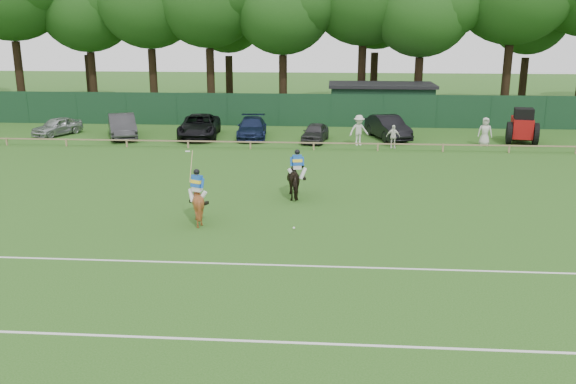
# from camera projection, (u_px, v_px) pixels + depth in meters

# --- Properties ---
(ground) EXTENTS (160.00, 160.00, 0.00)m
(ground) POSITION_uv_depth(u_px,v_px,m) (267.00, 254.00, 21.05)
(ground) COLOR #1E4C14
(ground) RESTS_ON ground
(horse_dark) EXTENTS (1.29, 2.13, 1.68)m
(horse_dark) POSITION_uv_depth(u_px,v_px,m) (297.00, 179.00, 27.66)
(horse_dark) COLOR black
(horse_dark) RESTS_ON ground
(horse_chestnut) EXTENTS (1.80, 1.87, 1.60)m
(horse_chestnut) POSITION_uv_depth(u_px,v_px,m) (198.00, 202.00, 24.26)
(horse_chestnut) COLOR brown
(horse_chestnut) RESTS_ON ground
(sedan_silver) EXTENTS (2.92, 4.05, 1.28)m
(sedan_silver) POSITION_uv_depth(u_px,v_px,m) (57.00, 126.00, 43.09)
(sedan_silver) COLOR #A9ACAE
(sedan_silver) RESTS_ON ground
(sedan_grey) EXTENTS (3.47, 5.21, 1.62)m
(sedan_grey) POSITION_uv_depth(u_px,v_px,m) (122.00, 126.00, 42.17)
(sedan_grey) COLOR #323235
(sedan_grey) RESTS_ON ground
(suv_black) EXTENTS (3.15, 5.85, 1.56)m
(suv_black) POSITION_uv_depth(u_px,v_px,m) (199.00, 126.00, 42.32)
(suv_black) COLOR black
(suv_black) RESTS_ON ground
(sedan_navy) EXTENTS (2.35, 4.95, 1.39)m
(sedan_navy) POSITION_uv_depth(u_px,v_px,m) (252.00, 128.00, 42.12)
(sedan_navy) COLOR #131E3E
(sedan_navy) RESTS_ON ground
(hatch_grey) EXTENTS (2.01, 3.80, 1.23)m
(hatch_grey) POSITION_uv_depth(u_px,v_px,m) (315.00, 133.00, 40.78)
(hatch_grey) COLOR #303032
(hatch_grey) RESTS_ON ground
(estate_black) EXTENTS (3.09, 5.09, 1.58)m
(estate_black) POSITION_uv_depth(u_px,v_px,m) (388.00, 127.00, 41.79)
(estate_black) COLOR black
(estate_black) RESTS_ON ground
(spectator_left) EXTENTS (1.44, 1.11, 1.97)m
(spectator_left) POSITION_uv_depth(u_px,v_px,m) (359.00, 130.00, 39.50)
(spectator_left) COLOR beige
(spectator_left) RESTS_ON ground
(spectator_mid) EXTENTS (0.87, 0.37, 1.48)m
(spectator_mid) POSITION_uv_depth(u_px,v_px,m) (393.00, 136.00, 38.69)
(spectator_mid) COLOR white
(spectator_mid) RESTS_ON ground
(spectator_right) EXTENTS (0.96, 0.69, 1.84)m
(spectator_right) POSITION_uv_depth(u_px,v_px,m) (485.00, 132.00, 39.36)
(spectator_right) COLOR beige
(spectator_right) RESTS_ON ground
(rider_dark) EXTENTS (0.93, 0.46, 1.41)m
(rider_dark) POSITION_uv_depth(u_px,v_px,m) (297.00, 164.00, 27.45)
(rider_dark) COLOR silver
(rider_dark) RESTS_ON ground
(rider_chestnut) EXTENTS (0.89, 0.79, 2.05)m
(rider_chestnut) POSITION_uv_depth(u_px,v_px,m) (197.00, 185.00, 24.06)
(rider_chestnut) COLOR silver
(rider_chestnut) RESTS_ON ground
(polo_ball) EXTENTS (0.09, 0.09, 0.09)m
(polo_ball) POSITION_uv_depth(u_px,v_px,m) (294.00, 228.00, 23.57)
(polo_ball) COLOR silver
(polo_ball) RESTS_ON ground
(pitch_lines) EXTENTS (60.00, 5.10, 0.01)m
(pitch_lines) POSITION_uv_depth(u_px,v_px,m) (254.00, 298.00, 17.68)
(pitch_lines) COLOR silver
(pitch_lines) RESTS_ON ground
(pitch_rail) EXTENTS (62.10, 0.10, 0.50)m
(pitch_rail) POSITION_uv_depth(u_px,v_px,m) (298.00, 143.00, 38.22)
(pitch_rail) COLOR #997F5B
(pitch_rail) RESTS_ON ground
(perimeter_fence) EXTENTS (92.08, 0.08, 2.50)m
(perimeter_fence) POSITION_uv_depth(u_px,v_px,m) (305.00, 110.00, 46.65)
(perimeter_fence) COLOR #14351E
(perimeter_fence) RESTS_ON ground
(utility_shed) EXTENTS (8.40, 4.40, 3.04)m
(utility_shed) POSITION_uv_depth(u_px,v_px,m) (381.00, 102.00, 49.03)
(utility_shed) COLOR #14331E
(utility_shed) RESTS_ON ground
(tree_row) EXTENTS (96.00, 12.00, 21.00)m
(tree_row) POSITION_uv_depth(u_px,v_px,m) (331.00, 112.00, 54.53)
(tree_row) COLOR #26561C
(tree_row) RESTS_ON ground
(tractor) EXTENTS (2.33, 3.06, 2.33)m
(tractor) POSITION_uv_depth(u_px,v_px,m) (522.00, 126.00, 40.22)
(tractor) COLOR maroon
(tractor) RESTS_ON ground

